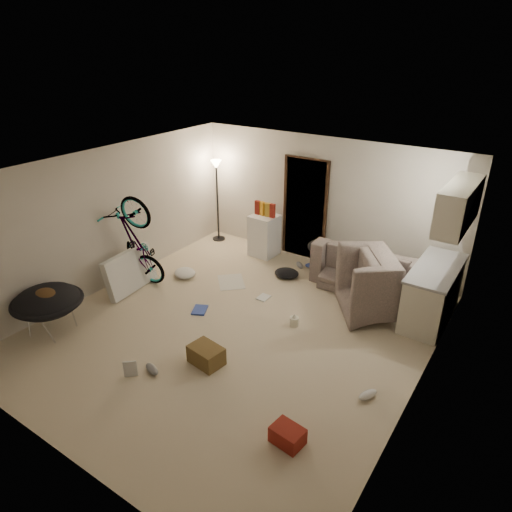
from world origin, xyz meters
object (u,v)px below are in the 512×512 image
Objects in this scene: sofa at (369,272)px; saucer_chair at (49,307)px; armchair at (389,290)px; drink_case_b at (288,435)px; floor_lamp at (217,183)px; bicycle at (139,261)px; drink_case_a at (206,355)px; juicer at (294,321)px; mini_fridge at (264,235)px; kitchen_counter at (432,294)px; tv_box at (130,271)px.

sofa is 5.39m from saucer_chair.
armchair reaches higher than drink_case_b.
floor_lamp is 2.60m from bicycle.
juicer is at bearing 77.99° from drink_case_a.
bicycle reaches higher than mini_fridge.
sofa is at bearing 105.75° from drink_case_b.
armchair reaches higher than juicer.
bicycle is 2.07× the size of mini_fridge.
kitchen_counter is at bearing -110.38° from armchair.
tv_box is 5.26× the size of juicer.
floor_lamp is 1.72× the size of saucer_chair.
mini_fridge is at bearing 132.96° from drink_case_b.
tv_box is (-4.73, -2.03, -0.08)m from kitchen_counter.
mini_fridge is 4.14× the size of juicer.
juicer is (1.84, -1.97, -0.35)m from mini_fridge.
tv_box is at bearing -111.67° from mini_fridge.
kitchen_counter reaches higher than drink_case_a.
bicycle is at bearing 90.00° from saucer_chair.
tv_box is at bearing -87.87° from floor_lamp.
mini_fridge is at bearing -4.43° from floor_lamp.
kitchen_counter reaches higher than drink_case_b.
juicer is (3.03, 0.62, -0.28)m from tv_box.
drink_case_a reaches higher than juicer.
juicer is at bearing -43.96° from mini_fridge.
mini_fridge is at bearing 118.76° from drink_case_a.
mini_fridge is at bearing -4.70° from sofa.
tv_box reaches higher than drink_case_a.
armchair is 0.66× the size of bicycle.
mini_fridge is at bearing 39.88° from armchair.
saucer_chair is at bearing -155.05° from drink_case_a.
sofa is 2.30× the size of mini_fridge.
bicycle is 2.72m from drink_case_a.
drink_case_b is at bearing -100.05° from kitchen_counter.
bicycle is 5.02× the size of drink_case_b.
juicer is (0.56, 1.49, -0.05)m from drink_case_a.
mini_fridge reaches higher than armchair.
juicer is (-1.09, 2.07, -0.02)m from drink_case_b.
bicycle is at bearing -87.67° from floor_lamp.
drink_case_a is 1.60m from juicer.
bicycle is (-3.51, -2.26, 0.18)m from sofa.
sofa is 1.89× the size of saucer_chair.
tv_box is (0.00, 1.60, -0.08)m from saucer_chair.
kitchen_counter is 0.66m from armchair.
drink_case_a is (-1.05, -3.36, -0.16)m from sofa.
drink_case_b is (2.92, -4.04, -0.33)m from mini_fridge.
juicer is at bearing 73.18° from sofa.
saucer_chair is (0.10, -4.29, -0.86)m from floor_lamp.
floor_lamp reaches higher than drink_case_a.
kitchen_counter is at bearing 37.57° from saucer_chair.
saucer_chair is at bearing 47.11° from sofa.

